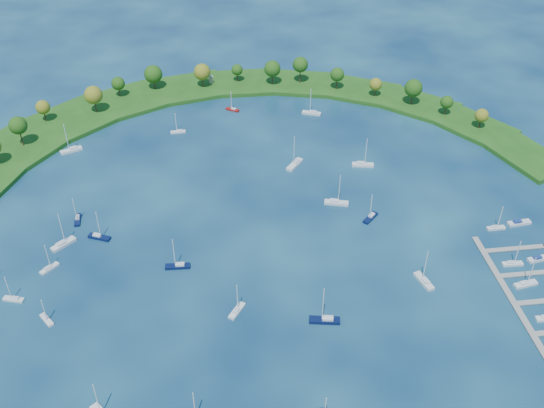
{
  "coord_description": "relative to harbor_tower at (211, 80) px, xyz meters",
  "views": [
    {
      "loc": [
        -19.28,
        -188.79,
        150.52
      ],
      "look_at": [
        5.0,
        5.0,
        4.0
      ],
      "focal_mm": 41.51,
      "sensor_mm": 36.0,
      "label": 1
    }
  ],
  "objects": [
    {
      "name": "ground",
      "position": [
        13.4,
        -117.53,
        -4.1
      ],
      "size": [
        700.0,
        700.0,
        0.0
      ],
      "primitive_type": "plane",
      "color": "#071A41",
      "rests_on": "ground"
    },
    {
      "name": "breakwater",
      "position": [
        -32.92,
        -68.81,
        -3.11
      ],
      "size": [
        286.74,
        247.64,
        2.0
      ],
      "color": "#1D4E14",
      "rests_on": "ground"
    },
    {
      "name": "breakwater_trees",
      "position": [
        -4.72,
        -27.62,
        6.4
      ],
      "size": [
        238.12,
        88.27,
        14.36
      ],
      "color": "#382314",
      "rests_on": "breakwater"
    },
    {
      "name": "harbor_tower",
      "position": [
        0.0,
        0.0,
        0.0
      ],
      "size": [
        2.6,
        2.6,
        4.1
      ],
      "color": "gray",
      "rests_on": "breakwater"
    },
    {
      "name": "moored_boat_0",
      "position": [
        -17.79,
        -46.13,
        -3.24
      ],
      "size": [
        7.04,
        2.25,
        10.23
      ],
      "rotation": [
        0.0,
        0.0,
        3.19
      ],
      "color": "silver",
      "rests_on": "ground"
    },
    {
      "name": "moored_boat_2",
      "position": [
        65.09,
        -158.16,
        -3.15
      ],
      "size": [
        5.06,
        9.54,
        13.5
      ],
      "rotation": [
        0.0,
        0.0,
        1.86
      ],
      "color": "silver",
      "rests_on": "ground"
    },
    {
      "name": "moored_boat_3",
      "position": [
        32.37,
        -80.79,
        -3.09
      ],
      "size": [
        8.56,
        9.88,
        15.09
      ],
      "rotation": [
        0.0,
        0.0,
        4.05
      ],
      "color": "silver",
      "rests_on": "ground"
    },
    {
      "name": "moored_boat_5",
      "position": [
        0.45,
        -163.86,
        -3.21
      ],
      "size": [
        6.21,
        7.64,
        11.44
      ],
      "rotation": [
        0.0,
        0.0,
        0.97
      ],
      "color": "silver",
      "rests_on": "ground"
    },
    {
      "name": "moored_boat_6",
      "position": [
        -47.39,
        -120.35,
        -3.18
      ],
      "size": [
        8.76,
        5.61,
        12.52
      ],
      "rotation": [
        0.0,
        0.0,
        5.87
      ],
      "color": "#09133A",
      "rests_on": "ground"
    },
    {
      "name": "moored_boat_8",
      "position": [
        28.02,
        -171.55,
        -3.11
      ],
      "size": [
        10.25,
        4.47,
        14.58
      ],
      "rotation": [
        0.0,
        0.0,
        2.97
      ],
      "color": "#09133A",
      "rests_on": "ground"
    },
    {
      "name": "moored_boat_9",
      "position": [
        61.56,
        -84.68,
        -3.14
      ],
      "size": [
        9.67,
        4.35,
        13.73
      ],
      "rotation": [
        0.0,
        0.0,
        6.09
      ],
      "color": "silver",
      "rests_on": "ground"
    },
    {
      "name": "moored_boat_10",
      "position": [
        -60.24,
        -160.07,
        -3.25
      ],
      "size": [
        5.31,
        6.48,
        9.72
      ],
      "rotation": [
        0.0,
        0.0,
        5.32
      ],
      "color": "silver",
      "rests_on": "ground"
    },
    {
      "name": "moored_boat_11",
      "position": [
        -60.08,
        -122.9,
        -3.13
      ],
      "size": [
        8.93,
        8.44,
        14.13
      ],
      "rotation": [
        0.0,
        0.0,
        0.74
      ],
      "color": "silver",
      "rests_on": "ground"
    },
    {
      "name": "moored_boat_12",
      "position": [
        55.74,
        -121.38,
        -3.2
      ],
      "size": [
        7.27,
        7.35,
        11.87
      ],
      "rotation": [
        0.0,
        0.0,
        3.94
      ],
      "color": "#09133A",
      "rests_on": "ground"
    },
    {
      "name": "moored_boat_14",
      "position": [
        9.26,
        -27.56,
        -3.24
      ],
      "size": [
        6.9,
        5.33,
        10.19
      ],
      "rotation": [
        0.0,
        0.0,
        2.58
      ],
      "color": "maroon",
      "rests_on": "ground"
    },
    {
      "name": "moored_boat_15",
      "position": [
        44.48,
        -110.35,
        -3.13
      ],
      "size": [
        9.94,
        5.15,
        14.07
      ],
      "rotation": [
        0.0,
        0.0,
        -0.27
      ],
      "color": "silver",
      "rests_on": "ground"
    },
    {
      "name": "moored_boat_16",
      "position": [
        -72.52,
        -149.41,
        -3.24
      ],
      "size": [
        7.32,
        4.0,
        10.37
      ],
      "rotation": [
        0.0,
        0.0,
        2.84
      ],
      "color": "silver",
      "rests_on": "ground"
    },
    {
      "name": "moored_boat_17",
      "position": [
        47.72,
        -36.23,
        -3.14
      ],
      "size": [
        9.59,
        5.83,
        13.65
      ],
      "rotation": [
        0.0,
        0.0,
        2.77
      ],
      "color": "silver",
      "rests_on": "ground"
    },
    {
      "name": "moored_boat_18",
      "position": [
        -63.15,
        -135.52,
        -3.23
      ],
      "size": [
        6.53,
        6.51,
        10.58
      ],
      "rotation": [
        0.0,
        0.0,
        0.78
      ],
      "color": "silver",
      "rests_on": "ground"
    },
    {
      "name": "moored_boat_19",
      "position": [
        -65.53,
        -56.85,
        -3.13
      ],
      "size": [
        9.91,
        6.17,
        14.13
      ],
      "rotation": [
        0.0,
        0.0,
        3.54
      ],
      "color": "silver",
      "rests_on": "ground"
    },
    {
      "name": "moored_boat_20",
      "position": [
        -18.41,
        -140.07,
        -3.17
      ],
      "size": [
        8.83,
        2.87,
        12.82
      ],
      "rotation": [
        0.0,
        0.0,
        3.09
      ],
      "color": "#09133A",
      "rests_on": "ground"
    },
    {
      "name": "moored_boat_21",
      "position": [
        -56.64,
        -108.61,
        -3.22
      ],
      "size": [
        2.4,
        7.59,
        11.04
      ],
      "rotation": [
        0.0,
        0.0,
        4.75
      ],
      "color": "#09133A",
      "rests_on": "ground"
    },
    {
      "name": "docked_boat_6",
      "position": [
        98.92,
        -163.8,
        -3.19
      ],
      "size": [
        8.62,
        3.65,
        12.27
      ],
      "rotation": [
        0.0,
        0.0,
        0.16
      ],
      "color": "silver",
      "rests_on": "ground"
    },
    {
      "name": "docked_boat_8",
      "position": [
        98.94,
        -153.39,
        -3.23
      ],
      "size": [
        7.43,
        2.37,
        10.81
      ],
      "rotation": [
        0.0,
        0.0,
        -0.04
      ],
      "color": "silver",
      "rests_on": "ground"
    },
    {
      "name": "docked_boat_9",
      "position": [
        109.38,
        -152.08,
        -3.46
      ],
      "size": [
        8.84,
        3.73,
        1.75
      ],
      "rotation": [
        0.0,
        0.0,
        0.16
      ],
      "color": "silver",
      "rests_on": "ground"
    },
    {
      "name": "docked_boat_10",
      "position": [
        101.34,
        -133.41,
        -3.24
      ],
      "size": [
        7.09,
        2.1,
        10.37
      ],
      "rotation": [
        0.0,
        0.0,
        0.02
      ],
      "color": "silver",
      "rests_on": "ground"
    },
    {
      "name": "docked_boat_11",
      "position": [
        111.27,
        -131.7,
        -3.42
      ],
      "size": [
        9.27,
        3.33,
        1.85
      ],
      "rotation": [
        0.0,
        0.0,
        0.09
      ],
      "color": "silver",
      "rests_on": "ground"
    }
  ]
}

